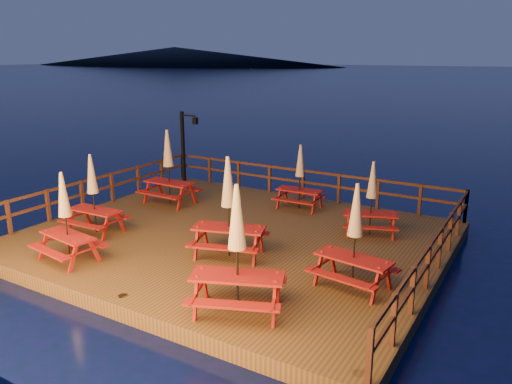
% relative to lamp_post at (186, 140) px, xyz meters
% --- Properties ---
extents(ground, '(500.00, 500.00, 0.00)m').
position_rel_lamp_post_xyz_m(ground, '(5.39, -4.55, -2.20)').
color(ground, black).
rests_on(ground, ground).
extents(deck, '(12.00, 10.00, 0.40)m').
position_rel_lamp_post_xyz_m(deck, '(5.39, -4.55, -2.00)').
color(deck, '#463016').
rests_on(deck, ground).
extents(deck_piles, '(11.44, 9.44, 1.40)m').
position_rel_lamp_post_xyz_m(deck_piles, '(5.39, -4.55, -2.50)').
color(deck_piles, '#3B1F12').
rests_on(deck_piles, ground).
extents(railing, '(11.80, 9.75, 1.10)m').
position_rel_lamp_post_xyz_m(railing, '(5.39, -2.77, -1.03)').
color(railing, '#3B1F12').
rests_on(railing, deck).
extents(lamp_post, '(0.85, 0.18, 3.00)m').
position_rel_lamp_post_xyz_m(lamp_post, '(0.00, 0.00, 0.00)').
color(lamp_post, black).
rests_on(lamp_post, deck).
extents(headland_left, '(180.00, 84.00, 9.00)m').
position_rel_lamp_post_xyz_m(headland_left, '(-154.61, 185.45, 2.30)').
color(headland_left, black).
rests_on(headland_left, ground).
extents(picnic_table_0, '(2.33, 2.11, 2.77)m').
position_rel_lamp_post_xyz_m(picnic_table_0, '(6.17, -5.96, -0.36)').
color(picnic_table_0, maroon).
rests_on(picnic_table_0, deck).
extents(picnic_table_1, '(1.95, 1.78, 2.28)m').
position_rel_lamp_post_xyz_m(picnic_table_1, '(8.92, -2.36, -0.61)').
color(picnic_table_1, maroon).
rests_on(picnic_table_1, deck).
extents(picnic_table_2, '(1.87, 1.61, 2.42)m').
position_rel_lamp_post_xyz_m(picnic_table_2, '(2.68, -8.40, -0.54)').
color(picnic_table_2, maroon).
rests_on(picnic_table_2, deck).
extents(picnic_table_3, '(1.92, 1.59, 2.73)m').
position_rel_lamp_post_xyz_m(picnic_table_3, '(1.53, -2.94, -0.38)').
color(picnic_table_3, maroon).
rests_on(picnic_table_3, deck).
extents(picnic_table_4, '(1.77, 1.48, 2.45)m').
position_rel_lamp_post_xyz_m(picnic_table_4, '(1.59, -6.50, -0.52)').
color(picnic_table_4, maroon).
rests_on(picnic_table_4, deck).
extents(picnic_table_5, '(1.67, 1.39, 2.30)m').
position_rel_lamp_post_xyz_m(picnic_table_5, '(5.90, -1.05, -0.60)').
color(picnic_table_5, maroon).
rests_on(picnic_table_5, deck).
extents(picnic_table_6, '(1.96, 1.69, 2.54)m').
position_rel_lamp_post_xyz_m(picnic_table_6, '(9.74, -6.06, -0.48)').
color(picnic_table_6, maroon).
rests_on(picnic_table_6, deck).
extents(picnic_table_7, '(2.44, 2.25, 2.82)m').
position_rel_lamp_post_xyz_m(picnic_table_7, '(8.03, -8.40, -0.33)').
color(picnic_table_7, maroon).
rests_on(picnic_table_7, deck).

